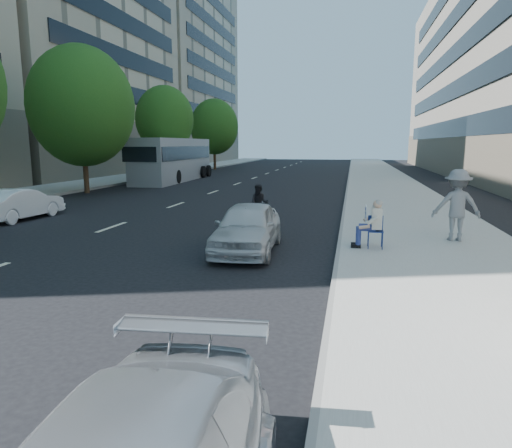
% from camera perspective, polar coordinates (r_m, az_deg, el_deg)
% --- Properties ---
extents(ground, '(160.00, 160.00, 0.00)m').
position_cam_1_polar(ground, '(7.25, -3.11, -13.63)').
color(ground, black).
rests_on(ground, ground).
extents(near_sidewalk, '(5.00, 120.00, 0.15)m').
position_cam_1_polar(near_sidewalk, '(26.65, 16.73, 3.50)').
color(near_sidewalk, '#A7A59C').
rests_on(near_sidewalk, ground).
extents(far_sidewalk, '(4.50, 120.00, 0.15)m').
position_cam_1_polar(far_sidewalk, '(32.36, -23.07, 4.20)').
color(far_sidewalk, '#A7A59C').
rests_on(far_sidewalk, ground).
extents(far_bldg_north, '(22.00, 28.00, 28.00)m').
position_cam_1_polar(far_bldg_north, '(76.22, -13.53, 18.12)').
color(far_bldg_north, beige).
rests_on(far_bldg_north, ground).
extents(tree_far_c, '(6.00, 6.00, 8.47)m').
position_cam_1_polar(tree_far_c, '(28.96, -20.97, 13.56)').
color(tree_far_c, '#382616').
rests_on(tree_far_c, ground).
extents(tree_far_d, '(4.80, 4.80, 7.65)m').
position_cam_1_polar(tree_far_d, '(39.60, -11.34, 12.69)').
color(tree_far_d, '#382616').
rests_on(tree_far_d, ground).
extents(tree_far_e, '(5.40, 5.40, 7.89)m').
position_cam_1_polar(tree_far_e, '(52.75, -5.24, 12.01)').
color(tree_far_e, '#382616').
rests_on(tree_far_e, ground).
extents(seated_protester, '(0.83, 1.12, 1.31)m').
position_cam_1_polar(seated_protester, '(12.52, 14.25, 0.37)').
color(seated_protester, navy).
rests_on(seated_protester, near_sidewalk).
extents(jogger, '(1.33, 0.78, 2.05)m').
position_cam_1_polar(jogger, '(14.20, 23.81, 2.16)').
color(jogger, gray).
rests_on(jogger, near_sidewalk).
extents(white_sedan_near, '(1.78, 3.99, 1.33)m').
position_cam_1_polar(white_sedan_near, '(12.38, -1.09, -0.40)').
color(white_sedan_near, silver).
rests_on(white_sedan_near, ground).
extents(white_sedan_mid, '(1.45, 3.71, 1.20)m').
position_cam_1_polar(white_sedan_mid, '(19.86, -27.39, 2.23)').
color(white_sedan_mid, white).
rests_on(white_sedan_mid, ground).
extents(motorcycle, '(0.73, 2.05, 1.42)m').
position_cam_1_polar(motorcycle, '(17.06, 0.43, 2.37)').
color(motorcycle, black).
rests_on(motorcycle, ground).
extents(bus, '(3.06, 12.14, 3.30)m').
position_cam_1_polar(bus, '(36.99, -10.22, 7.89)').
color(bus, gray).
rests_on(bus, ground).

